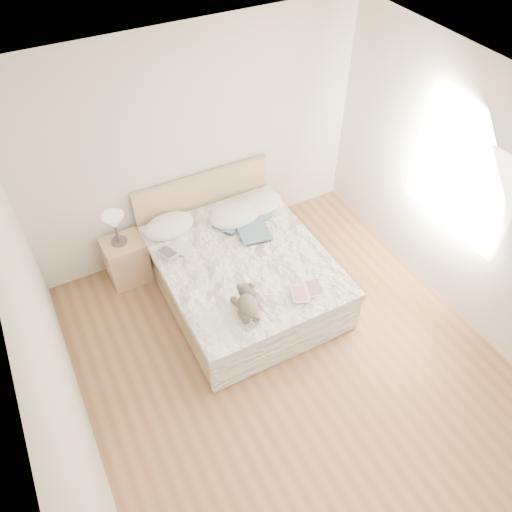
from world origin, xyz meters
name	(u,v)px	position (x,y,z in m)	size (l,w,h in m)	color
floor	(293,367)	(0.00, 0.00, 0.00)	(4.00, 4.50, 0.00)	brown
ceiling	(316,136)	(0.00, 0.00, 2.70)	(4.00, 4.50, 0.00)	white
wall_back	(196,146)	(0.00, 2.25, 1.35)	(4.00, 0.02, 2.70)	beige
wall_left	(58,376)	(-2.00, 0.00, 1.35)	(0.02, 4.50, 2.70)	beige
wall_right	(479,207)	(2.00, 0.00, 1.35)	(0.02, 4.50, 2.70)	beige
window	(459,182)	(1.99, 0.30, 1.45)	(0.02, 1.30, 1.10)	white
bed	(241,271)	(0.00, 1.19, 0.31)	(1.72, 2.14, 1.00)	tan
nightstand	(127,260)	(-1.08, 1.99, 0.28)	(0.45, 0.40, 0.56)	tan
table_lamp	(114,223)	(-1.11, 2.02, 0.84)	(0.30, 0.30, 0.39)	#48433F
pillow_left	(169,226)	(-0.54, 1.92, 0.64)	(0.60, 0.42, 0.18)	white
pillow_middle	(234,216)	(0.20, 1.74, 0.64)	(0.61, 0.43, 0.18)	white
pillow_right	(261,204)	(0.58, 1.79, 0.64)	(0.54, 0.38, 0.16)	white
blouse	(252,228)	(0.29, 1.46, 0.63)	(0.53, 0.57, 0.02)	#37556F
photo_book	(175,250)	(-0.62, 1.53, 0.63)	(0.34, 0.23, 0.03)	silver
childrens_book	(307,291)	(0.34, 0.36, 0.63)	(0.35, 0.24, 0.02)	#F5E8C5
teddy_bear	(248,310)	(-0.31, 0.41, 0.65)	(0.26, 0.37, 0.20)	#5F564B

